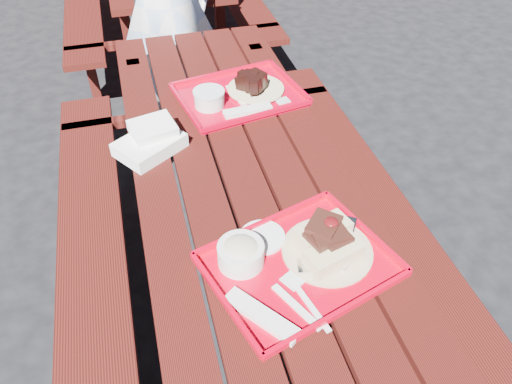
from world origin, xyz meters
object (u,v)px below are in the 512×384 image
near_tray (295,255)px  far_tray (238,94)px  person (164,1)px  picnic_table_near (245,218)px

near_tray → far_tray: bearing=86.5°
near_tray → person: 1.86m
person → near_tray: bearing=83.2°
picnic_table_near → near_tray: bearing=-83.4°
picnic_table_near → near_tray: near_tray is taller
person → far_tray: bearing=90.2°
far_tray → near_tray: bearing=-93.5°
far_tray → person: person is taller
picnic_table_near → person: person is taller
picnic_table_near → far_tray: (0.10, 0.51, 0.22)m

